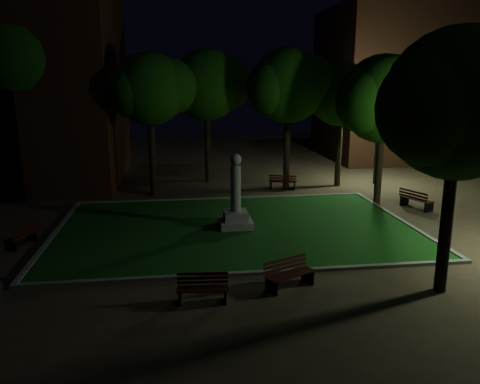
% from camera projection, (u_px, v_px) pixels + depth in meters
% --- Properties ---
extents(ground, '(80.00, 80.00, 0.00)m').
position_uv_depth(ground, '(242.00, 243.00, 18.48)').
color(ground, '#4A3927').
extents(lawn, '(15.00, 10.00, 0.08)m').
position_uv_depth(lawn, '(236.00, 227.00, 20.40)').
color(lawn, '#164914').
rests_on(lawn, ground).
extents(lawn_kerb, '(15.40, 10.40, 0.12)m').
position_uv_depth(lawn_kerb, '(236.00, 227.00, 20.39)').
color(lawn_kerb, slate).
rests_on(lawn_kerb, ground).
extents(monument, '(1.40, 1.40, 3.20)m').
position_uv_depth(monument, '(236.00, 207.00, 20.19)').
color(monument, gray).
rests_on(monument, lawn).
extents(building_far, '(16.00, 10.00, 12.00)m').
position_uv_depth(building_far, '(423.00, 85.00, 38.76)').
color(building_far, '#4E2716').
rests_on(building_far, ground).
extents(tree_north_wl, '(4.77, 3.89, 7.81)m').
position_uv_depth(tree_north_wl, '(151.00, 89.00, 24.85)').
color(tree_north_wl, black).
rests_on(tree_north_wl, ground).
extents(tree_north_er, '(5.27, 4.30, 8.18)m').
position_uv_depth(tree_north_er, '(290.00, 86.00, 26.67)').
color(tree_north_er, black).
rests_on(tree_north_er, ground).
extents(tree_ne, '(4.63, 3.78, 7.40)m').
position_uv_depth(tree_ne, '(343.00, 94.00, 27.51)').
color(tree_ne, black).
rests_on(tree_ne, ground).
extents(tree_se, '(5.26, 4.29, 7.77)m').
position_uv_depth(tree_se, '(462.00, 104.00, 13.02)').
color(tree_se, black).
rests_on(tree_se, ground).
extents(tree_nw, '(7.31, 5.96, 10.34)m').
position_uv_depth(tree_nw, '(30.00, 61.00, 25.52)').
color(tree_nw, black).
rests_on(tree_nw, ground).
extents(tree_far_north, '(5.34, 4.36, 8.23)m').
position_uv_depth(tree_far_north, '(208.00, 85.00, 28.63)').
color(tree_far_north, black).
rests_on(tree_far_north, ground).
extents(tree_extra, '(5.41, 4.42, 7.60)m').
position_uv_depth(tree_extra, '(386.00, 99.00, 23.29)').
color(tree_extra, black).
rests_on(tree_extra, ground).
extents(lamppost_nw, '(1.18, 0.28, 4.13)m').
position_uv_depth(lamppost_nw, '(3.00, 144.00, 25.56)').
color(lamppost_nw, black).
rests_on(lamppost_nw, ground).
extents(lamppost_ne, '(1.18, 0.28, 4.61)m').
position_uv_depth(lamppost_ne, '(377.00, 132.00, 28.61)').
color(lamppost_ne, black).
rests_on(lamppost_ne, ground).
extents(bench_near_left, '(1.53, 0.64, 0.82)m').
position_uv_depth(bench_near_left, '(203.00, 289.00, 13.53)').
color(bench_near_left, black).
rests_on(bench_near_left, ground).
extents(bench_near_right, '(1.71, 1.19, 0.89)m').
position_uv_depth(bench_near_right, '(289.00, 274.00, 14.47)').
color(bench_near_right, black).
rests_on(bench_near_right, ground).
extents(bench_left_side, '(0.96, 1.46, 0.76)m').
position_uv_depth(bench_left_side, '(22.00, 237.00, 18.12)').
color(bench_left_side, black).
rests_on(bench_left_side, ground).
extents(bench_right_side, '(1.19, 1.85, 0.96)m').
position_uv_depth(bench_right_side, '(416.00, 200.00, 23.45)').
color(bench_right_side, black).
rests_on(bench_right_side, ground).
extents(bench_far_side, '(1.71, 1.06, 0.89)m').
position_uv_depth(bench_far_side, '(283.00, 182.00, 27.72)').
color(bench_far_side, black).
rests_on(bench_far_side, ground).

